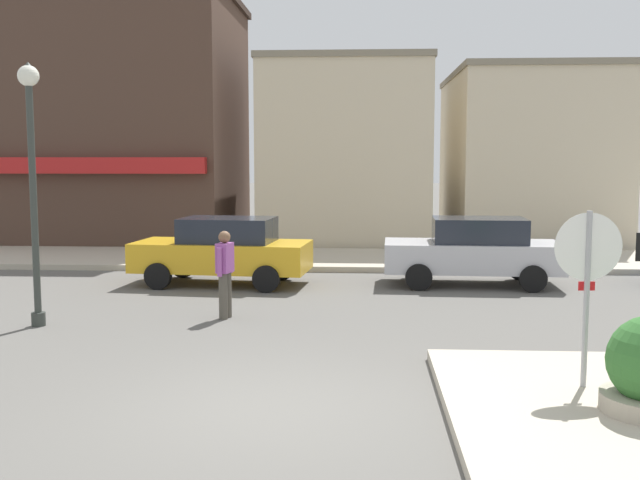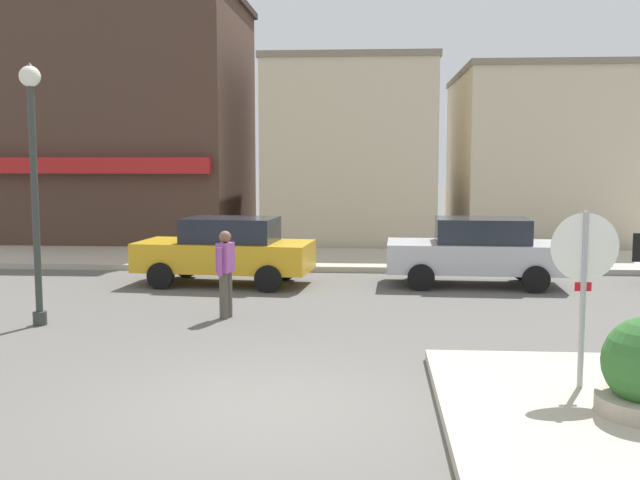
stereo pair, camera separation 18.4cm
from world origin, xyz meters
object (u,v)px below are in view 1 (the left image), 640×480
object	(u,v)px
parked_car_nearest	(224,250)
parked_car_second	(474,250)
pedestrian_crossing_near	(225,271)
lamp_post	(32,156)
stop_sign	(587,276)

from	to	relation	value
parked_car_nearest	parked_car_second	xyz separation A→B (m)	(5.77, 0.27, 0.00)
parked_car_nearest	pedestrian_crossing_near	distance (m)	3.70
parked_car_second	pedestrian_crossing_near	xyz separation A→B (m)	(-5.06, -3.90, 0.06)
lamp_post	pedestrian_crossing_near	bearing A→B (deg)	14.45
parked_car_second	lamp_post	bearing A→B (deg)	-150.16
pedestrian_crossing_near	parked_car_nearest	bearing A→B (deg)	101.00
stop_sign	parked_car_second	size ratio (longest dim) A/B	0.57
lamp_post	parked_car_nearest	world-z (taller)	lamp_post
parked_car_second	pedestrian_crossing_near	bearing A→B (deg)	-142.38
parked_car_second	stop_sign	bearing A→B (deg)	-88.99
lamp_post	parked_car_nearest	bearing A→B (deg)	61.13
parked_car_nearest	parked_car_second	world-z (taller)	same
lamp_post	parked_car_nearest	xyz separation A→B (m)	(2.45, 4.45, -2.15)
parked_car_nearest	stop_sign	bearing A→B (deg)	-53.31
stop_sign	parked_car_nearest	bearing A→B (deg)	126.69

